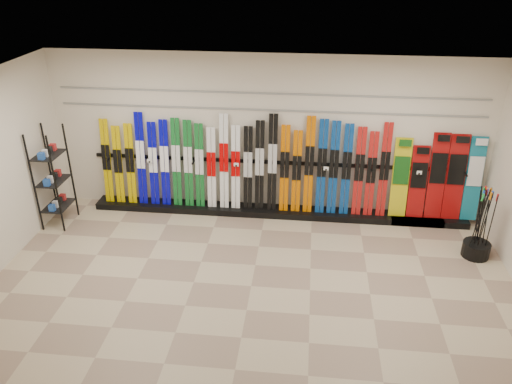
# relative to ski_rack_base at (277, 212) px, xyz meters

# --- Properties ---
(floor) EXTENTS (8.00, 8.00, 0.00)m
(floor) POSITION_rel_ski_rack_base_xyz_m (-0.22, -2.28, -0.06)
(floor) COLOR gray
(floor) RESTS_ON ground
(back_wall) EXTENTS (8.00, 0.00, 8.00)m
(back_wall) POSITION_rel_ski_rack_base_xyz_m (-0.22, 0.22, 1.44)
(back_wall) COLOR beige
(back_wall) RESTS_ON floor
(ceiling) EXTENTS (8.00, 8.00, 0.00)m
(ceiling) POSITION_rel_ski_rack_base_xyz_m (-0.22, -2.28, 2.94)
(ceiling) COLOR silver
(ceiling) RESTS_ON back_wall
(ski_rack_base) EXTENTS (8.00, 0.40, 0.12)m
(ski_rack_base) POSITION_rel_ski_rack_base_xyz_m (0.00, 0.00, 0.00)
(ski_rack_base) COLOR black
(ski_rack_base) RESTS_ON floor
(skis) EXTENTS (5.37, 0.23, 1.84)m
(skis) POSITION_rel_ski_rack_base_xyz_m (-0.65, 0.05, 0.90)
(skis) COLOR #CCAE00
(skis) RESTS_ON ski_rack_base
(snowboards) EXTENTS (1.58, 0.24, 1.59)m
(snowboards) POSITION_rel_ski_rack_base_xyz_m (2.88, 0.08, 0.81)
(snowboards) COLOR gold
(snowboards) RESTS_ON ski_rack_base
(accessory_rack) EXTENTS (0.40, 0.60, 1.83)m
(accessory_rack) POSITION_rel_ski_rack_base_xyz_m (-3.97, -0.74, 0.85)
(accessory_rack) COLOR black
(accessory_rack) RESTS_ON floor
(pole_bin) EXTENTS (0.44, 0.44, 0.25)m
(pole_bin) POSITION_rel_ski_rack_base_xyz_m (3.38, -1.06, 0.07)
(pole_bin) COLOR black
(pole_bin) RESTS_ON floor
(ski_poles) EXTENTS (0.32, 0.34, 1.18)m
(ski_poles) POSITION_rel_ski_rack_base_xyz_m (3.38, -1.01, 0.55)
(ski_poles) COLOR black
(ski_poles) RESTS_ON pole_bin
(slatwall_rail_0) EXTENTS (7.60, 0.02, 0.03)m
(slatwall_rail_0) POSITION_rel_ski_rack_base_xyz_m (-0.22, 0.20, 1.94)
(slatwall_rail_0) COLOR gray
(slatwall_rail_0) RESTS_ON back_wall
(slatwall_rail_1) EXTENTS (7.60, 0.02, 0.03)m
(slatwall_rail_1) POSITION_rel_ski_rack_base_xyz_m (-0.22, 0.20, 2.24)
(slatwall_rail_1) COLOR gray
(slatwall_rail_1) RESTS_ON back_wall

